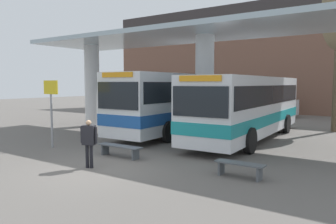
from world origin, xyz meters
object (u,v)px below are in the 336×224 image
Objects in this scene: pedestrian_waiting at (89,139)px; info_sign_platform at (51,100)px; transit_bus_center_bay at (249,104)px; transit_bus_left_bay at (183,100)px; parked_car_street at (269,104)px; waiting_bench_mid_platform at (240,167)px; waiting_bench_near_pillar at (120,148)px.

info_sign_platform is at bearing 137.62° from pedestrian_waiting.
transit_bus_center_bay reaches higher than pedestrian_waiting.
transit_bus_left_bay reaches higher than info_sign_platform.
info_sign_platform is 19.66m from parked_car_street.
waiting_bench_mid_platform is 0.93× the size of pedestrian_waiting.
parked_car_street is at bearing -79.41° from transit_bus_center_bay.
waiting_bench_mid_platform is at bearing -70.57° from parked_car_street.
transit_bus_center_bay reaches higher than info_sign_platform.
parked_car_street is (-5.05, 18.99, 0.70)m from waiting_bench_mid_platform.
transit_bus_left_bay reaches higher than waiting_bench_near_pillar.
pedestrian_waiting is (1.81, -8.97, -0.88)m from transit_bus_left_bay.
transit_bus_center_bay is at bearing -72.75° from parked_car_street.
transit_bus_left_bay reaches higher than parked_car_street.
transit_bus_left_bay is 5.92× the size of waiting_bench_near_pillar.
transit_bus_center_bay is 9.56m from info_sign_platform.
info_sign_platform is (-6.33, -7.16, 0.34)m from transit_bus_center_bay.
info_sign_platform is (-3.75, -0.30, 1.77)m from waiting_bench_near_pillar.
pedestrian_waiting is 0.34× the size of parked_car_street.
waiting_bench_mid_platform is at bearing 106.52° from transit_bus_center_bay.
parked_car_street is (-0.41, 20.76, 0.04)m from pedestrian_waiting.
parked_car_street is at bearing 68.93° from pedestrian_waiting.
transit_bus_left_bay is 7.52m from waiting_bench_near_pillar.
transit_bus_left_bay is 9.19m from pedestrian_waiting.
parked_car_street reaches higher than waiting_bench_near_pillar.
info_sign_platform is at bearing 72.28° from transit_bus_left_bay.
parked_car_street is (-0.16, 18.99, 0.68)m from waiting_bench_near_pillar.
waiting_bench_near_pillar is 4.89m from waiting_bench_mid_platform.
transit_bus_center_bay is (4.14, -0.34, -0.10)m from transit_bus_left_bay.
waiting_bench_mid_platform is at bearing 130.43° from transit_bus_left_bay.
info_sign_platform reaches higher than parked_car_street.
transit_bus_left_bay is at bearing -92.24° from parked_car_street.
transit_bus_center_bay is 5.73× the size of waiting_bench_near_pillar.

